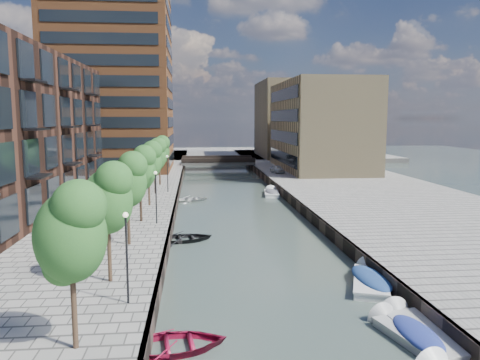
{
  "coord_description": "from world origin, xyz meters",
  "views": [
    {
      "loc": [
        -4.17,
        -12.34,
        9.16
      ],
      "look_at": [
        0.0,
        30.44,
        3.5
      ],
      "focal_mm": 35.0,
      "sensor_mm": 36.0,
      "label": 1
    }
  ],
  "objects": [
    {
      "name": "tree_5",
      "position": [
        -8.5,
        39.0,
        5.31
      ],
      "size": [
        2.5,
        2.5,
        5.95
      ],
      "color": "#382619",
      "rests_on": "quay_left"
    },
    {
      "name": "tree_2",
      "position": [
        -8.5,
        18.0,
        5.31
      ],
      "size": [
        2.5,
        2.5,
        5.95
      ],
      "color": "#382619",
      "rests_on": "quay_left"
    },
    {
      "name": "lamp_1",
      "position": [
        -7.2,
        24.0,
        3.51
      ],
      "size": [
        0.24,
        0.24,
        4.12
      ],
      "color": "black",
      "rests_on": "quay_left"
    },
    {
      "name": "tree_0",
      "position": [
        -8.5,
        4.0,
        5.31
      ],
      "size": [
        2.5,
        2.5,
        5.95
      ],
      "color": "#382619",
      "rests_on": "quay_left"
    },
    {
      "name": "far_closure",
      "position": [
        0.0,
        100.0,
        0.5
      ],
      "size": [
        80.0,
        40.0,
        1.0
      ],
      "primitive_type": "cube",
      "color": "gray",
      "rests_on": "ground"
    },
    {
      "name": "apartment_block",
      "position": [
        -20.0,
        30.0,
        8.0
      ],
      "size": [
        8.0,
        38.0,
        14.0
      ],
      "primitive_type": "cube",
      "color": "black",
      "rests_on": "quay_left"
    },
    {
      "name": "motorboat_4",
      "position": [
        5.06,
        43.02,
        0.19
      ],
      "size": [
        2.16,
        4.88,
        1.57
      ],
      "color": "white",
      "rests_on": "ground"
    },
    {
      "name": "tan_block_far",
      "position": [
        16.0,
        88.0,
        9.0
      ],
      "size": [
        12.0,
        20.0,
        16.0
      ],
      "primitive_type": "cube",
      "color": "tan",
      "rests_on": "quay_right"
    },
    {
      "name": "bridge",
      "position": [
        0.0,
        72.0,
        1.39
      ],
      "size": [
        13.0,
        6.0,
        1.3
      ],
      "color": "gray",
      "rests_on": "ground"
    },
    {
      "name": "motorboat_0",
      "position": [
        4.75,
        5.43,
        0.18
      ],
      "size": [
        2.57,
        4.72,
        1.5
      ],
      "color": "#B5B6B3",
      "rests_on": "ground"
    },
    {
      "name": "quay_right",
      "position": [
        16.0,
        40.0,
        0.5
      ],
      "size": [
        20.0,
        140.0,
        1.0
      ],
      "primitive_type": "cube",
      "color": "gray",
      "rests_on": "ground"
    },
    {
      "name": "quay_wall_left",
      "position": [
        -6.1,
        40.0,
        0.5
      ],
      "size": [
        0.25,
        140.0,
        1.0
      ],
      "primitive_type": "cube",
      "color": "#332823",
      "rests_on": "ground"
    },
    {
      "name": "motorboat_2",
      "position": [
        5.31,
        5.93,
        0.09
      ],
      "size": [
        2.25,
        4.99,
        1.61
      ],
      "color": "#BBBBB9",
      "rests_on": "ground"
    },
    {
      "name": "motorboat_3",
      "position": [
        5.57,
        12.04,
        0.21
      ],
      "size": [
        3.49,
        5.52,
        1.74
      ],
      "color": "white",
      "rests_on": "ground"
    },
    {
      "name": "quay_wall_right",
      "position": [
        6.1,
        40.0,
        0.5
      ],
      "size": [
        0.25,
        140.0,
        1.0
      ],
      "primitive_type": "cube",
      "color": "#332823",
      "rests_on": "ground"
    },
    {
      "name": "tree_3",
      "position": [
        -8.5,
        25.0,
        5.31
      ],
      "size": [
        2.5,
        2.5,
        5.95
      ],
      "color": "#382619",
      "rests_on": "quay_left"
    },
    {
      "name": "sloop_4",
      "position": [
        -5.07,
        22.2,
        0.0
      ],
      "size": [
        4.87,
        3.87,
        0.9
      ],
      "primitive_type": "imported",
      "rotation": [
        0.0,
        0.0,
        1.76
      ],
      "color": "black",
      "rests_on": "ground"
    },
    {
      "name": "water",
      "position": [
        0.0,
        40.0,
        0.0
      ],
      "size": [
        300.0,
        300.0,
        0.0
      ],
      "primitive_type": "plane",
      "color": "#38473F",
      "rests_on": "ground"
    },
    {
      "name": "car",
      "position": [
        8.27,
        57.05,
        1.6
      ],
      "size": [
        2.02,
        3.73,
        1.2
      ],
      "primitive_type": "imported",
      "rotation": [
        0.0,
        0.0,
        0.18
      ],
      "color": "silver",
      "rests_on": "quay_right"
    },
    {
      "name": "tower",
      "position": [
        -17.0,
        65.0,
        16.0
      ],
      "size": [
        18.0,
        18.0,
        30.0
      ],
      "primitive_type": "cube",
      "color": "brown",
      "rests_on": "quay_left"
    },
    {
      "name": "lamp_2",
      "position": [
        -7.2,
        40.0,
        3.51
      ],
      "size": [
        0.24,
        0.24,
        4.12
      ],
      "color": "black",
      "rests_on": "quay_left"
    },
    {
      "name": "lamp_0",
      "position": [
        -7.2,
        8.0,
        3.51
      ],
      "size": [
        0.24,
        0.24,
        4.12
      ],
      "color": "black",
      "rests_on": "quay_left"
    },
    {
      "name": "sloop_2",
      "position": [
        -5.09,
        5.45,
        0.0
      ],
      "size": [
        4.7,
        3.64,
        0.9
      ],
      "primitive_type": "imported",
      "rotation": [
        0.0,
        0.0,
        1.7
      ],
      "color": "maroon",
      "rests_on": "ground"
    },
    {
      "name": "tan_block_near",
      "position": [
        16.0,
        62.0,
        8.0
      ],
      "size": [
        12.0,
        25.0,
        14.0
      ],
      "primitive_type": "cube",
      "color": "tan",
      "rests_on": "quay_right"
    },
    {
      "name": "tree_4",
      "position": [
        -8.5,
        32.0,
        5.31
      ],
      "size": [
        2.5,
        2.5,
        5.95
      ],
      "color": "#382619",
      "rests_on": "quay_left"
    },
    {
      "name": "sloop_3",
      "position": [
        -4.65,
        39.34,
        0.0
      ],
      "size": [
        4.78,
        4.1,
        0.84
      ],
      "primitive_type": "imported",
      "rotation": [
        0.0,
        0.0,
        1.93
      ],
      "color": "silver",
      "rests_on": "ground"
    },
    {
      "name": "tree_1",
      "position": [
        -8.5,
        11.0,
        5.31
      ],
      "size": [
        2.5,
        2.5,
        5.95
      ],
      "color": "#382619",
      "rests_on": "quay_left"
    },
    {
      "name": "tree_6",
      "position": [
        -8.5,
        46.0,
        5.31
      ],
      "size": [
        2.5,
        2.5,
        5.95
      ],
      "color": "#382619",
      "rests_on": "quay_left"
    }
  ]
}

